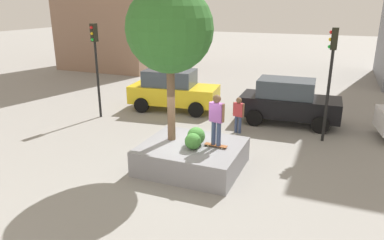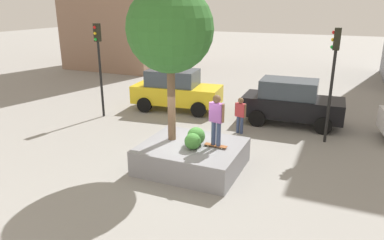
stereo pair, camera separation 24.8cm
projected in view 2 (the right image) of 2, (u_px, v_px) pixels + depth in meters
ground_plane at (187, 165)px, 13.00m from camera, size 120.00×120.00×0.00m
planter_ledge at (192, 156)px, 12.61m from camera, size 3.42×2.94×0.89m
plaza_tree at (170, 30)px, 11.76m from camera, size 2.92×2.92×5.35m
boxwood_shrub at (196, 136)px, 12.37m from camera, size 0.63×0.63×0.63m
hedge_clump at (193, 141)px, 12.01m from camera, size 0.55×0.55×0.55m
skateboard at (216, 146)px, 12.23m from camera, size 0.81×0.25×0.07m
skateboarder at (216, 117)px, 11.91m from camera, size 0.59×0.30×1.77m
taxi_cab at (176, 90)px, 19.38m from camera, size 4.90×2.62×2.19m
sedan_parked at (291, 102)px, 17.06m from camera, size 4.70×2.31×2.15m
traffic_light_corner at (333, 67)px, 14.14m from camera, size 0.34×0.29×4.69m
traffic_light_median at (99, 55)px, 17.55m from camera, size 0.31×0.35×4.65m
bystander_watching at (240, 113)px, 15.85m from camera, size 0.55×0.28×1.64m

